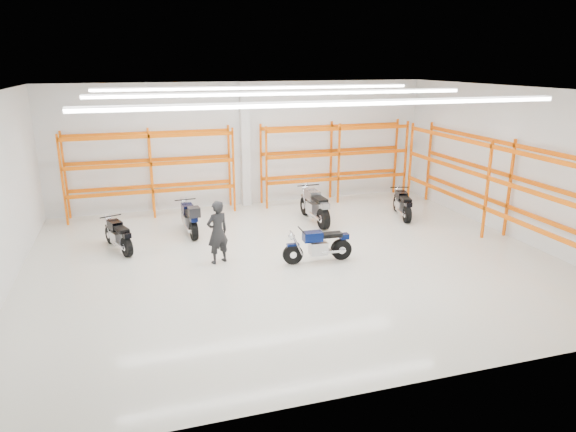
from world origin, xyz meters
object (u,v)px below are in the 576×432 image
object	(u,v)px
standing_man	(218,232)
structural_column	(245,145)
motorcycle_main	(321,246)
motorcycle_back_d	(403,205)
motorcycle_back_b	(190,219)
motorcycle_back_a	(119,236)
motorcycle_back_c	(315,207)

from	to	relation	value
standing_man	structural_column	bearing A→B (deg)	-132.08
standing_man	motorcycle_main	bearing A→B (deg)	142.57
motorcycle_main	standing_man	world-z (taller)	standing_man
motorcycle_back_d	standing_man	size ratio (longest dim) A/B	1.12
motorcycle_back_b	standing_man	xyz separation A→B (m)	(0.45, -2.56, 0.34)
structural_column	motorcycle_back_a	bearing A→B (deg)	-140.33
motorcycle_back_c	motorcycle_main	bearing A→B (deg)	-107.36
motorcycle_back_b	standing_man	world-z (taller)	standing_man
motorcycle_back_b	motorcycle_main	bearing A→B (deg)	-46.66
motorcycle_back_d	motorcycle_back_a	bearing A→B (deg)	-176.65
motorcycle_back_d	motorcycle_back_b	bearing A→B (deg)	177.59
motorcycle_back_b	motorcycle_back_c	bearing A→B (deg)	0.31
motorcycle_back_b	structural_column	size ratio (longest dim) A/B	0.46
motorcycle_main	motorcycle_back_d	distance (m)	5.08
motorcycle_back_b	motorcycle_back_d	distance (m)	7.22
motorcycle_back_d	standing_man	distance (m)	7.14
standing_man	motorcycle_back_a	bearing A→B (deg)	-56.00
motorcycle_back_a	structural_column	bearing A→B (deg)	39.67
motorcycle_main	motorcycle_back_a	distance (m)	5.74
motorcycle_main	motorcycle_back_a	xyz separation A→B (m)	(-5.20, 2.43, -0.01)
motorcycle_main	motorcycle_back_c	bearing A→B (deg)	72.64
motorcycle_back_c	motorcycle_back_d	bearing A→B (deg)	-6.03
motorcycle_main	motorcycle_back_a	bearing A→B (deg)	154.93
motorcycle_back_d	motorcycle_back_c	bearing A→B (deg)	173.97
structural_column	standing_man	bearing A→B (deg)	-109.90
motorcycle_back_a	structural_column	xyz separation A→B (m)	(4.53, 3.76, 1.82)
motorcycle_back_b	motorcycle_back_c	distance (m)	4.13
motorcycle_back_c	standing_man	distance (m)	4.51
motorcycle_back_a	motorcycle_back_b	xyz separation A→B (m)	(2.11, 0.85, 0.08)
motorcycle_back_c	structural_column	world-z (taller)	structural_column
motorcycle_back_b	motorcycle_back_a	bearing A→B (deg)	-158.05
motorcycle_main	structural_column	bearing A→B (deg)	96.15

